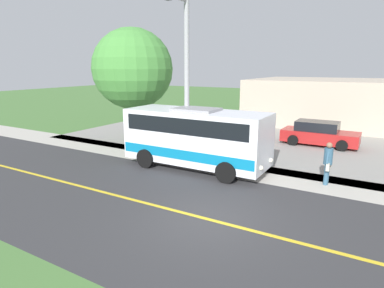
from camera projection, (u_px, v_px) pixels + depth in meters
ground_plane at (209, 220)px, 10.17m from camera, size 120.00×120.00×0.00m
road_surface at (209, 220)px, 10.17m from camera, size 8.00×100.00×0.01m
sidewalk at (262, 174)px, 14.54m from camera, size 2.40×100.00×0.01m
parking_lot_surface at (351, 148)px, 19.13m from camera, size 14.00×36.00×0.01m
road_centre_line at (209, 219)px, 10.17m from camera, size 0.16×100.00×0.00m
shuttle_bus_front at (196, 136)px, 15.04m from camera, size 2.61×6.81×2.84m
pedestrian_with_bags at (328, 162)px, 13.04m from camera, size 0.72×0.34×1.75m
street_light_pole at (185, 76)px, 15.14m from camera, size 1.97×0.24×7.68m
parked_car_near at (319, 134)px, 19.71m from camera, size 2.07×4.42×1.45m
tree_curbside at (133, 69)px, 19.79m from camera, size 4.89×4.89×6.98m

